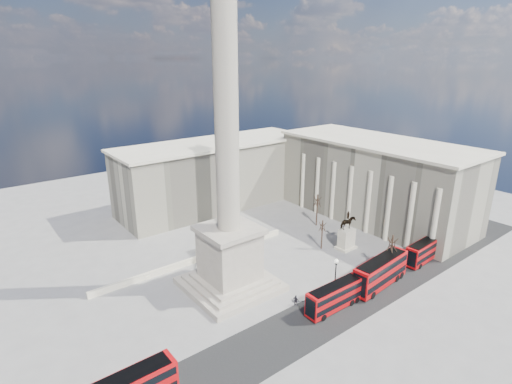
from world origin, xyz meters
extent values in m
plane|color=gray|center=(0.00, 0.00, 0.00)|extent=(180.00, 180.00, 0.00)
cube|color=#252525|center=(5.00, -10.00, 0.00)|extent=(120.00, 9.00, 0.01)
cube|color=#ACA28F|center=(0.00, 5.00, 0.50)|extent=(14.00, 14.00, 1.00)
cube|color=#ACA28F|center=(0.00, 5.00, 1.25)|extent=(12.00, 12.00, 0.50)
cube|color=#ACA28F|center=(0.00, 5.00, 1.75)|extent=(10.00, 10.00, 0.50)
cube|color=#ACA28F|center=(0.00, 5.00, 6.00)|extent=(8.00, 8.00, 8.00)
cube|color=#ACA28F|center=(0.00, 5.00, 10.40)|extent=(9.00, 9.00, 0.80)
cylinder|color=#A89F8B|center=(0.00, 5.00, 27.80)|extent=(3.60, 3.60, 34.00)
cube|color=beige|center=(0.00, 16.00, 0.55)|extent=(40.00, 0.60, 1.10)
cube|color=#B2AD92|center=(45.00, 10.00, 9.00)|extent=(18.00, 45.00, 18.00)
cube|color=beige|center=(45.00, 10.00, 18.30)|extent=(19.00, 46.00, 0.60)
cube|color=#B2AD92|center=(20.00, 40.00, 8.00)|extent=(50.00, 16.00, 16.00)
cube|color=beige|center=(20.00, 40.00, 16.30)|extent=(51.00, 17.00, 0.60)
cube|color=black|center=(-23.18, -8.95, 4.70)|extent=(10.52, 2.44, 0.06)
cube|color=#B6090C|center=(8.91, -9.89, 2.20)|extent=(10.22, 2.47, 3.75)
cube|color=black|center=(8.91, -9.89, 1.53)|extent=(9.82, 2.52, 0.83)
cube|color=black|center=(8.91, -9.89, 3.20)|extent=(9.82, 2.52, 0.83)
cube|color=black|center=(8.91, -9.89, 4.10)|extent=(9.20, 2.22, 0.06)
cylinder|color=black|center=(5.55, -9.84, 0.51)|extent=(1.05, 2.45, 1.02)
cylinder|color=black|center=(11.76, -9.93, 0.51)|extent=(1.05, 2.45, 1.02)
cylinder|color=black|center=(12.99, -9.95, 0.51)|extent=(1.05, 2.45, 1.02)
cube|color=#B6090C|center=(19.84, -10.19, 2.67)|extent=(12.58, 3.85, 4.56)
cube|color=black|center=(19.84, -10.19, 1.86)|extent=(12.09, 3.87, 1.01)
cube|color=black|center=(19.84, -10.19, 3.88)|extent=(12.09, 3.87, 1.01)
cube|color=black|center=(19.84, -10.19, 4.99)|extent=(11.32, 3.47, 0.07)
cylinder|color=black|center=(15.76, -10.53, 0.62)|extent=(1.48, 3.03, 1.24)
cylinder|color=black|center=(23.29, -9.90, 0.62)|extent=(1.48, 3.03, 1.24)
cylinder|color=black|center=(24.77, -9.77, 0.62)|extent=(1.48, 3.03, 1.24)
cube|color=#B6090C|center=(33.84, -9.98, 2.18)|extent=(10.20, 2.85, 3.71)
cube|color=black|center=(33.84, -9.98, 1.51)|extent=(9.80, 2.88, 0.83)
cube|color=black|center=(33.84, -9.98, 3.16)|extent=(9.80, 2.88, 0.83)
cube|color=black|center=(33.84, -9.98, 4.06)|extent=(9.18, 2.56, 0.06)
cylinder|color=black|center=(30.52, -10.17, 0.50)|extent=(1.14, 2.46, 1.01)
cylinder|color=black|center=(36.66, -9.83, 0.50)|extent=(1.14, 2.46, 1.01)
cylinder|color=black|center=(37.87, -9.76, 0.50)|extent=(1.14, 2.46, 1.01)
cylinder|color=black|center=(10.66, -8.34, 0.28)|extent=(0.49, 0.49, 0.55)
cylinder|color=black|center=(10.66, -8.34, 3.31)|extent=(0.18, 0.18, 6.62)
cylinder|color=black|center=(10.66, -8.34, 6.51)|extent=(0.33, 0.33, 0.33)
sphere|color=silver|center=(10.66, -8.34, 6.89)|extent=(0.62, 0.62, 0.62)
cube|color=beige|center=(26.37, 2.43, 0.24)|extent=(3.82, 2.86, 0.48)
cube|color=beige|center=(26.37, 2.43, 2.10)|extent=(3.05, 2.10, 4.20)
imported|color=black|center=(26.37, 2.43, 5.48)|extent=(3.20, 1.76, 2.58)
cylinder|color=black|center=(26.37, 2.43, 7.07)|extent=(0.48, 0.48, 1.14)
sphere|color=black|center=(26.37, 2.43, 7.82)|extent=(0.34, 0.34, 0.34)
cylinder|color=#332319|center=(23.89, -9.25, 3.93)|extent=(0.31, 0.31, 7.85)
cylinder|color=#332319|center=(22.47, 5.45, 3.04)|extent=(0.28, 0.28, 6.07)
cylinder|color=#332319|center=(30.28, 14.36, 3.70)|extent=(0.32, 0.32, 7.41)
imported|color=black|center=(26.43, -6.50, 0.86)|extent=(0.65, 0.44, 1.71)
imported|color=black|center=(19.36, -6.50, 0.97)|extent=(1.14, 1.02, 1.95)
imported|color=black|center=(4.99, -5.63, 0.87)|extent=(0.73, 1.10, 1.74)
camera|label=1|loc=(-32.44, -43.68, 36.29)|focal=28.00mm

